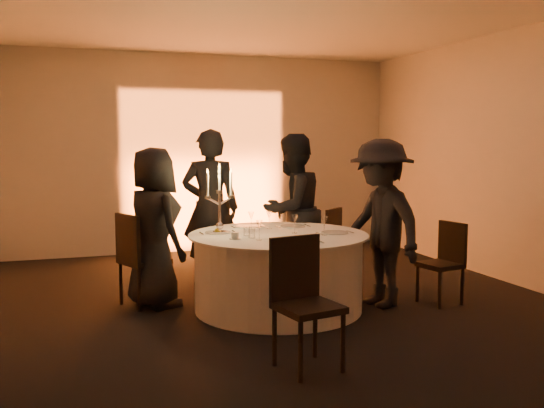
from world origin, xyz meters
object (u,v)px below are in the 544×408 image
object	(u,v)px
guest_right	(381,223)
guest_left	(154,228)
chair_back_right	(326,239)
guest_back_right	(292,210)
chair_right	(445,258)
coffee_cup	(235,236)
chair_left	(138,254)
candelabra	(220,209)
chair_front	(303,294)
banquet_table	(278,272)
guest_back_left	(210,208)
chair_back_left	(213,233)

from	to	relation	value
guest_right	guest_left	bearing A→B (deg)	-118.24
chair_back_right	guest_back_right	xyz separation A→B (m)	(-0.52, -0.19, 0.40)
chair_right	coffee_cup	size ratio (longest dim) A/B	7.72
chair_left	coffee_cup	size ratio (longest dim) A/B	8.74
chair_left	candelabra	size ratio (longest dim) A/B	1.36
chair_front	guest_right	bearing A→B (deg)	32.87
chair_back_right	chair_right	world-z (taller)	chair_back_right
banquet_table	chair_left	distance (m)	1.45
chair_right	guest_back_right	distance (m)	1.82
guest_back_right	chair_back_right	bearing A→B (deg)	171.92
chair_front	guest_back_left	bearing A→B (deg)	80.45
banquet_table	guest_right	bearing A→B (deg)	-10.70
chair_back_left	guest_left	bearing A→B (deg)	62.68
chair_back_right	guest_back_right	world-z (taller)	guest_back_right
chair_left	chair_right	xyz separation A→B (m)	(3.07, -0.88, -0.07)
chair_right	chair_back_left	bearing A→B (deg)	-146.93
chair_back_left	guest_back_right	bearing A→B (deg)	142.25
guest_back_right	coffee_cup	bearing A→B (deg)	20.79
banquet_table	candelabra	xyz separation A→B (m)	(-0.55, 0.21, 0.63)
chair_left	guest_back_right	size ratio (longest dim) A/B	0.54
chair_left	guest_back_right	world-z (taller)	guest_back_right
chair_front	coffee_cup	size ratio (longest dim) A/B	8.91
chair_left	guest_right	xyz separation A→B (m)	(2.37, -0.75, 0.32)
chair_right	guest_back_left	distance (m)	2.70
chair_back_left	chair_front	distance (m)	3.27
chair_back_right	guest_left	bearing A→B (deg)	-23.29
chair_left	guest_back_left	distance (m)	1.21
chair_front	chair_right	bearing A→B (deg)	19.01
guest_left	guest_back_left	world-z (taller)	guest_back_left
chair_back_left	guest_left	distance (m)	1.56
chair_back_right	guest_right	world-z (taller)	guest_right
guest_right	coffee_cup	world-z (taller)	guest_right
chair_left	guest_right	world-z (taller)	guest_right
chair_left	guest_left	distance (m)	0.32
chair_back_left	coffee_cup	bearing A→B (deg)	91.74
chair_back_right	guest_back_left	distance (m)	1.50
guest_right	chair_right	bearing A→B (deg)	69.37
banquet_table	chair_back_right	size ratio (longest dim) A/B	2.06
guest_back_left	guest_right	distance (m)	2.05
guest_back_left	coffee_cup	world-z (taller)	guest_back_left
chair_right	candelabra	bearing A→B (deg)	-114.26
chair_left	chair_back_left	world-z (taller)	chair_left
chair_left	chair_back_right	world-z (taller)	chair_left
guest_left	guest_right	distance (m)	2.32
chair_back_left	chair_front	xyz separation A→B (m)	(-0.06, -3.27, 0.01)
guest_left	guest_right	bearing A→B (deg)	-130.76
chair_front	guest_right	world-z (taller)	guest_right
candelabra	chair_back_right	bearing A→B (deg)	30.41
guest_left	candelabra	world-z (taller)	guest_left
chair_front	coffee_cup	distance (m)	1.37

